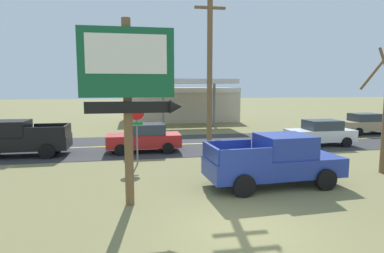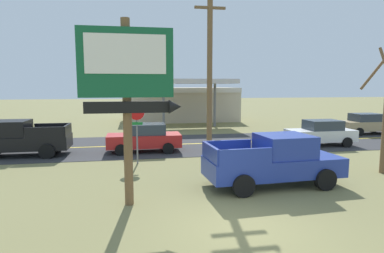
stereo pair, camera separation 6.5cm
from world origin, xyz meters
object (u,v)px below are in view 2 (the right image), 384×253
Objects in this scene: car_tan_near_lane at (367,124)px; utility_pole at (210,68)px; motel_sign at (129,81)px; gas_station at (181,103)px; car_white_mid_lane at (321,133)px; car_red_far_lane at (145,138)px; stop_sign at (137,123)px; pickup_black_on_road at (18,139)px; pickup_blue_parked_on_lawn at (275,161)px.

utility_pole is at bearing -153.12° from car_tan_near_lane.
gas_station is (5.32, 25.36, -2.01)m from motel_sign.
car_white_mid_lane is 11.16m from car_red_far_lane.
motel_sign is 1.99× the size of stop_sign.
stop_sign is at bearing 173.17° from utility_pole.
motel_sign is at bearing -125.52° from utility_pole.
stop_sign is 12.05m from car_white_mid_lane.
gas_station is (5.03, 19.60, -0.08)m from stop_sign.
car_red_far_lane is at bearing -105.29° from gas_station.
car_tan_near_lane is 1.00× the size of car_red_far_lane.
gas_station is at bearing 75.62° from stop_sign.
pickup_black_on_road is at bearing -124.27° from gas_station.
pickup_blue_parked_on_lawn is 17.25m from car_tan_near_lane.
pickup_blue_parked_on_lawn is at bearing -138.39° from car_tan_near_lane.
car_red_far_lane is at bearing 122.02° from pickup_blue_parked_on_lawn.
car_red_far_lane is (-4.66, 7.45, -0.13)m from pickup_blue_parked_on_lawn.
utility_pole reaches higher than pickup_blue_parked_on_lawn.
utility_pole reaches higher than motel_sign.
car_tan_near_lane is (14.51, 7.35, -3.82)m from utility_pole.
pickup_black_on_road is 6.80m from car_red_far_lane.
car_tan_near_lane is (13.00, -12.67, -1.11)m from gas_station.
pickup_black_on_road is (-11.36, -16.67, -0.98)m from gas_station.
motel_sign is 1.13× the size of pickup_black_on_road.
utility_pole is 1.69× the size of pickup_black_on_road.
pickup_black_on_road is 1.24× the size of car_red_far_lane.
pickup_black_on_road is at bearing -180.00° from car_red_far_lane.
utility_pole is 0.73× the size of gas_station.
pickup_blue_parked_on_lawn is (0.10, -24.12, -0.98)m from gas_station.
gas_station is 24.14m from pickup_blue_parked_on_lawn.
motel_sign is 1.40× the size of car_white_mid_lane.
car_white_mid_lane and car_red_far_lane have the same top height.
pickup_black_on_road is 1.24× the size of car_tan_near_lane.
pickup_blue_parked_on_lawn is 1.26× the size of car_red_far_lane.
car_red_far_lane is (-4.56, -16.67, -1.11)m from gas_station.
utility_pole is 11.04m from pickup_black_on_road.
utility_pole is (3.52, -0.42, 2.63)m from stop_sign.
pickup_blue_parked_on_lawn reaches higher than car_white_mid_lane.
pickup_blue_parked_on_lawn is (1.62, -4.10, -3.69)m from utility_pole.
stop_sign is 0.25× the size of gas_station.
stop_sign is at bearing -158.96° from car_tan_near_lane.
car_white_mid_lane is at bearing -147.98° from car_tan_near_lane.
pickup_black_on_road is at bearing 146.96° from pickup_blue_parked_on_lawn.
car_white_mid_lane is at bearing 36.08° from motel_sign.
motel_sign is at bearing -101.85° from gas_station.
pickup_black_on_road is (-9.84, 3.35, -3.69)m from utility_pole.
utility_pole is at bearing -94.32° from gas_station.
gas_station is 2.31× the size of pickup_black_on_road.
car_tan_near_lane is (12.90, 11.45, -0.13)m from pickup_blue_parked_on_lawn.
motel_sign reaches higher than pickup_black_on_road.
gas_station reaches higher than stop_sign.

